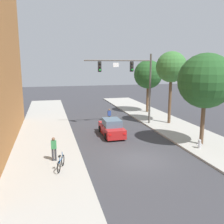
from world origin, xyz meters
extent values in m
plane|color=#38383D|center=(0.00, 0.00, 0.00)|extent=(120.00, 120.00, 0.00)
cube|color=#A8A59E|center=(-6.50, 0.00, 0.07)|extent=(5.00, 60.00, 0.15)
cube|color=#A8A59E|center=(6.50, 0.00, 0.07)|extent=(5.00, 60.00, 0.15)
cylinder|color=#514C47|center=(4.60, 9.44, 3.90)|extent=(0.20, 0.20, 7.50)
cylinder|color=#514C47|center=(1.04, 9.44, 6.95)|extent=(7.12, 0.14, 0.14)
cube|color=black|center=(2.46, 9.44, 6.33)|extent=(0.32, 0.28, 1.05)
sphere|color=#2D2823|center=(2.46, 9.29, 6.66)|extent=(0.18, 0.18, 0.18)
sphere|color=#2D2823|center=(2.46, 9.29, 6.33)|extent=(0.18, 0.18, 0.18)
sphere|color=green|center=(2.46, 9.29, 6.00)|extent=(0.18, 0.18, 0.18)
cube|color=black|center=(-0.95, 9.44, 6.33)|extent=(0.32, 0.28, 1.05)
sphere|color=#2D2823|center=(-0.95, 9.29, 6.66)|extent=(0.18, 0.18, 0.18)
sphere|color=#2D2823|center=(-0.95, 9.29, 6.33)|extent=(0.18, 0.18, 0.18)
sphere|color=green|center=(-0.95, 9.29, 6.00)|extent=(0.18, 0.18, 0.18)
cube|color=white|center=(0.76, 9.42, 6.50)|extent=(0.60, 0.03, 0.44)
cube|color=#B21E1E|center=(-0.53, 6.28, 0.56)|extent=(1.74, 4.21, 0.80)
cube|color=slate|center=(-0.53, 6.13, 1.28)|extent=(1.52, 2.01, 0.64)
cylinder|color=black|center=(-1.33, 7.59, 0.32)|extent=(0.23, 0.64, 0.64)
cylinder|color=black|center=(0.29, 7.57, 0.32)|extent=(0.23, 0.64, 0.64)
cylinder|color=black|center=(-1.35, 4.98, 0.32)|extent=(0.23, 0.64, 0.64)
cylinder|color=black|center=(0.27, 4.97, 0.32)|extent=(0.23, 0.64, 0.64)
cube|color=red|center=(-1.19, 4.17, 0.68)|extent=(0.20, 0.04, 0.14)
cube|color=red|center=(0.09, 4.15, 0.68)|extent=(0.20, 0.04, 0.14)
cylinder|color=#333338|center=(-6.00, 0.94, 0.57)|extent=(0.14, 0.14, 0.85)
cylinder|color=#333338|center=(-5.82, 0.94, 0.57)|extent=(0.14, 0.14, 0.85)
cube|color=#337F47|center=(-5.91, 0.94, 1.28)|extent=(0.36, 0.22, 0.56)
sphere|color=brown|center=(-5.91, 0.94, 1.68)|extent=(0.22, 0.22, 0.22)
cylinder|color=brown|center=(0.36, 11.11, 0.42)|extent=(0.14, 0.14, 0.85)
cylinder|color=brown|center=(0.54, 11.11, 0.42)|extent=(0.14, 0.14, 0.85)
cube|color=#2D4799|center=(0.45, 11.11, 1.13)|extent=(0.36, 0.22, 0.56)
sphere|color=brown|center=(0.45, 11.11, 1.53)|extent=(0.22, 0.22, 0.22)
torus|color=black|center=(-5.40, -0.06, 0.51)|extent=(0.26, 0.71, 0.72)
torus|color=black|center=(-5.70, -1.07, 0.51)|extent=(0.26, 0.71, 0.72)
cylinder|color=#194C8C|center=(-5.55, -0.56, 0.73)|extent=(0.32, 0.92, 0.05)
cylinder|color=#194C8C|center=(-5.62, -0.82, 0.91)|extent=(0.04, 0.04, 0.35)
cylinder|color=#194C8C|center=(-5.43, -0.16, 0.93)|extent=(0.04, 0.04, 0.40)
cube|color=black|center=(-5.62, -0.82, 1.09)|extent=(0.18, 0.26, 0.06)
cylinder|color=#B2B2B7|center=(5.10, 0.68, 0.43)|extent=(0.24, 0.24, 0.55)
sphere|color=#B2B2B7|center=(5.10, 0.68, 0.76)|extent=(0.22, 0.22, 0.22)
cylinder|color=#B2B2B7|center=(4.92, 0.68, 0.45)|extent=(0.12, 0.09, 0.09)
cylinder|color=#B2B2B7|center=(5.28, 0.68, 0.45)|extent=(0.12, 0.09, 0.09)
cylinder|color=brown|center=(5.83, 1.52, 1.92)|extent=(0.32, 0.32, 3.55)
sphere|color=#235123|center=(5.83, 1.52, 5.31)|extent=(4.30, 4.30, 4.30)
cylinder|color=brown|center=(6.77, 8.94, 2.60)|extent=(0.32, 0.32, 4.91)
sphere|color=#387033|center=(6.77, 8.94, 6.29)|extent=(3.29, 3.29, 3.29)
cylinder|color=brown|center=(6.93, 15.62, 1.98)|extent=(0.32, 0.32, 3.66)
sphere|color=#235123|center=(6.93, 15.62, 5.23)|extent=(3.80, 3.80, 3.80)
camera|label=1|loc=(-6.08, -15.35, 6.61)|focal=39.56mm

